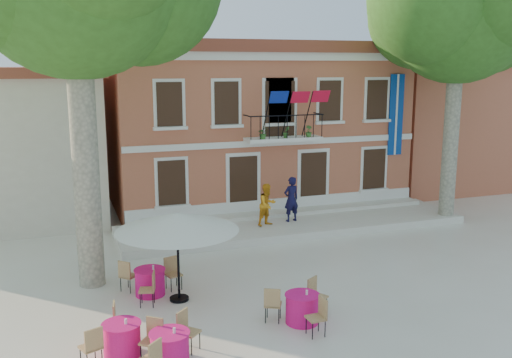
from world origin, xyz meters
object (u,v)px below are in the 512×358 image
object	(u,v)px
cafe_table_0	(122,338)
pedestrian_orange	(267,205)
cafe_table_3	(150,281)
plane_tree_east	(459,9)
pedestrian_navy	(291,199)
cafe_table_2	(170,348)
cafe_table_1	(302,307)
patio_umbrella	(177,222)

from	to	relation	value
cafe_table_0	pedestrian_orange	bearing A→B (deg)	50.61
cafe_table_3	pedestrian_orange	bearing A→B (deg)	41.12
plane_tree_east	cafe_table_3	bearing A→B (deg)	-164.11
plane_tree_east	cafe_table_0	distance (m)	17.85
pedestrian_navy	cafe_table_3	distance (m)	8.19
cafe_table_3	cafe_table_0	bearing A→B (deg)	-109.62
pedestrian_orange	cafe_table_2	distance (m)	10.42
pedestrian_orange	cafe_table_1	distance (m)	8.08
pedestrian_navy	pedestrian_orange	distance (m)	1.15
pedestrian_orange	cafe_table_1	world-z (taller)	pedestrian_orange
pedestrian_navy	cafe_table_1	size ratio (longest dim) A/B	0.97
pedestrian_navy	cafe_table_0	size ratio (longest dim) A/B	0.98
cafe_table_0	cafe_table_2	size ratio (longest dim) A/B	1.09
cafe_table_1	cafe_table_3	size ratio (longest dim) A/B	1.03
pedestrian_navy	cafe_table_3	world-z (taller)	pedestrian_navy
plane_tree_east	cafe_table_0	xyz separation A→B (m)	(-14.22, -6.99, -8.21)
plane_tree_east	pedestrian_navy	world-z (taller)	plane_tree_east
pedestrian_navy	cafe_table_1	bearing A→B (deg)	58.35
patio_umbrella	cafe_table_0	distance (m)	3.71
patio_umbrella	pedestrian_navy	bearing A→B (deg)	43.98
patio_umbrella	cafe_table_2	xyz separation A→B (m)	(-0.93, -3.44, -1.85)
patio_umbrella	pedestrian_navy	world-z (taller)	patio_umbrella
cafe_table_0	cafe_table_1	bearing A→B (deg)	1.92
patio_umbrella	pedestrian_navy	distance (m)	8.10
cafe_table_2	cafe_table_0	bearing A→B (deg)	139.14
plane_tree_east	pedestrian_orange	distance (m)	10.79
cafe_table_2	cafe_table_3	size ratio (longest dim) A/B	0.94
cafe_table_2	cafe_table_3	xyz separation A→B (m)	(0.23, 4.08, 0.01)
cafe_table_0	plane_tree_east	bearing A→B (deg)	26.16
cafe_table_1	cafe_table_3	distance (m)	4.59
pedestrian_navy	cafe_table_2	world-z (taller)	pedestrian_navy
pedestrian_navy	cafe_table_0	bearing A→B (deg)	36.53
pedestrian_orange	patio_umbrella	bearing A→B (deg)	-152.42
cafe_table_2	cafe_table_3	distance (m)	4.09
pedestrian_navy	pedestrian_orange	bearing A→B (deg)	2.32
plane_tree_east	cafe_table_2	distance (m)	17.46
plane_tree_east	patio_umbrella	bearing A→B (deg)	-160.57
cafe_table_0	cafe_table_2	bearing A→B (deg)	-40.86
cafe_table_0	cafe_table_2	world-z (taller)	same
pedestrian_navy	patio_umbrella	bearing A→B (deg)	33.50
plane_tree_east	cafe_table_1	size ratio (longest dim) A/B	6.24
patio_umbrella	cafe_table_2	world-z (taller)	patio_umbrella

